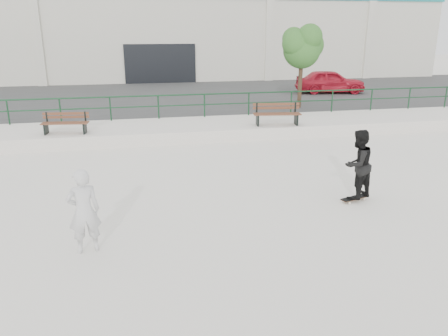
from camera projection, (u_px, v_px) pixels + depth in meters
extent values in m
plane|color=white|center=(242.00, 240.00, 9.11)|extent=(120.00, 120.00, 0.00)
cube|color=silver|center=(186.00, 130.00, 17.90)|extent=(30.00, 3.00, 0.50)
cube|color=#373737|center=(168.00, 99.00, 25.82)|extent=(60.00, 14.00, 0.50)
cylinder|color=#163E22|center=(181.00, 95.00, 18.73)|extent=(28.00, 0.06, 0.06)
cylinder|color=#163E22|center=(182.00, 105.00, 18.86)|extent=(28.00, 0.05, 0.05)
cylinder|color=#163E22|center=(8.00, 112.00, 17.52)|extent=(0.06, 0.06, 1.00)
cylinder|color=#163E22|center=(60.00, 111.00, 17.91)|extent=(0.06, 0.06, 1.00)
cylinder|color=#163E22|center=(110.00, 109.00, 18.30)|extent=(0.06, 0.06, 1.00)
cylinder|color=#163E22|center=(158.00, 107.00, 18.69)|extent=(0.06, 0.06, 1.00)
cylinder|color=#163E22|center=(204.00, 106.00, 19.07)|extent=(0.06, 0.06, 1.00)
cylinder|color=#163E22|center=(249.00, 104.00, 19.46)|extent=(0.06, 0.06, 1.00)
cylinder|color=#163E22|center=(291.00, 103.00, 19.85)|extent=(0.06, 0.06, 1.00)
cylinder|color=#163E22|center=(332.00, 101.00, 20.24)|extent=(0.06, 0.06, 1.00)
cylinder|color=#163E22|center=(371.00, 100.00, 20.63)|extent=(0.06, 0.06, 1.00)
cylinder|color=#163E22|center=(409.00, 99.00, 21.01)|extent=(0.06, 0.06, 1.00)
cylinder|color=#163E22|center=(446.00, 97.00, 21.40)|extent=(0.06, 0.06, 1.00)
cube|color=silver|center=(153.00, 31.00, 37.73)|extent=(44.00, 16.00, 8.00)
cube|color=black|center=(161.00, 67.00, 30.96)|extent=(5.00, 0.15, 3.20)
cube|color=silver|center=(38.00, 46.00, 28.90)|extent=(0.60, 0.25, 6.20)
cube|color=silver|center=(269.00, 45.00, 32.01)|extent=(0.60, 0.25, 6.20)
cube|color=silver|center=(369.00, 44.00, 33.56)|extent=(0.60, 0.25, 6.20)
cube|color=brown|center=(64.00, 124.00, 15.89)|extent=(1.68, 0.31, 0.04)
cube|color=brown|center=(65.00, 123.00, 16.05)|extent=(1.68, 0.31, 0.04)
cube|color=brown|center=(66.00, 122.00, 16.21)|extent=(1.68, 0.31, 0.04)
cube|color=brown|center=(66.00, 117.00, 16.23)|extent=(1.67, 0.23, 0.09)
cube|color=brown|center=(66.00, 114.00, 16.19)|extent=(1.67, 0.23, 0.09)
cube|color=black|center=(46.00, 129.00, 16.05)|extent=(0.11, 0.47, 0.39)
cube|color=black|center=(47.00, 117.00, 16.17)|extent=(0.06, 0.05, 0.39)
cube|color=black|center=(85.00, 128.00, 16.17)|extent=(0.11, 0.47, 0.39)
cube|color=black|center=(85.00, 117.00, 16.28)|extent=(0.06, 0.05, 0.39)
cube|color=brown|center=(278.00, 115.00, 17.30)|extent=(1.89, 0.39, 0.04)
cube|color=brown|center=(277.00, 114.00, 17.48)|extent=(1.89, 0.39, 0.04)
cube|color=brown|center=(276.00, 113.00, 17.66)|extent=(1.89, 0.39, 0.04)
cube|color=brown|center=(276.00, 108.00, 17.68)|extent=(1.88, 0.30, 0.11)
cube|color=brown|center=(276.00, 104.00, 17.63)|extent=(1.88, 0.30, 0.11)
cube|color=black|center=(257.00, 120.00, 17.50)|extent=(0.14, 0.53, 0.44)
cube|color=black|center=(257.00, 108.00, 17.63)|extent=(0.07, 0.06, 0.44)
cube|color=black|center=(296.00, 119.00, 17.60)|extent=(0.14, 0.53, 0.44)
cube|color=black|center=(295.00, 108.00, 17.73)|extent=(0.07, 0.06, 0.44)
cylinder|color=#463623|center=(300.00, 83.00, 21.20)|extent=(0.20, 0.20, 2.37)
sphere|color=#2D6023|center=(302.00, 50.00, 20.72)|extent=(1.78, 1.78, 1.78)
sphere|color=#2D6023|center=(309.00, 45.00, 21.04)|extent=(1.38, 1.38, 1.38)
sphere|color=#2D6023|center=(296.00, 43.00, 20.37)|extent=(1.28, 1.28, 1.28)
sphere|color=#2D6023|center=(310.00, 37.00, 20.21)|extent=(1.18, 1.18, 1.18)
sphere|color=#2D6023|center=(294.00, 39.00, 20.88)|extent=(1.09, 1.09, 1.09)
imported|color=#B51628|center=(330.00, 81.00, 26.24)|extent=(4.29, 2.30, 1.39)
cube|color=black|center=(354.00, 198.00, 11.16)|extent=(0.80, 0.43, 0.02)
cube|color=brown|center=(354.00, 198.00, 11.17)|extent=(0.80, 0.43, 0.01)
cube|color=#A7A7AC|center=(347.00, 201.00, 11.05)|extent=(0.11, 0.17, 0.03)
cube|color=#A7A7AC|center=(362.00, 197.00, 11.30)|extent=(0.11, 0.17, 0.03)
cylinder|color=beige|center=(350.00, 203.00, 10.98)|extent=(0.06, 0.04, 0.06)
cylinder|color=beige|center=(344.00, 200.00, 11.14)|extent=(0.06, 0.04, 0.06)
cylinder|color=beige|center=(364.00, 199.00, 11.23)|extent=(0.06, 0.04, 0.06)
cylinder|color=beige|center=(359.00, 197.00, 11.38)|extent=(0.06, 0.04, 0.06)
imported|color=black|center=(358.00, 164.00, 10.89)|extent=(1.06, 0.96, 1.77)
imported|color=silver|center=(84.00, 211.00, 8.41)|extent=(0.70, 0.53, 1.71)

